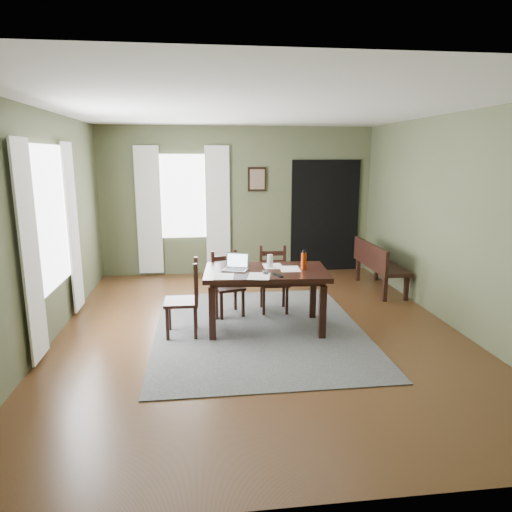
{
  "coord_description": "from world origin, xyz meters",
  "views": [
    {
      "loc": [
        -0.71,
        -5.42,
        2.16
      ],
      "look_at": [
        0.0,
        0.3,
        0.9
      ],
      "focal_mm": 32.0,
      "sensor_mm": 36.0,
      "label": 1
    }
  ],
  "objects": [
    {
      "name": "ground",
      "position": [
        0.0,
        0.0,
        -0.01
      ],
      "size": [
        5.0,
        6.0,
        0.01
      ],
      "color": "#492C16"
    },
    {
      "name": "room_shell",
      "position": [
        0.0,
        0.0,
        1.8
      ],
      "size": [
        5.02,
        6.02,
        2.71
      ],
      "color": "#505738",
      "rests_on": "ground"
    },
    {
      "name": "rug",
      "position": [
        0.0,
        0.0,
        0.01
      ],
      "size": [
        2.6,
        3.2,
        0.01
      ],
      "color": "#474747",
      "rests_on": "ground"
    },
    {
      "name": "dining_table",
      "position": [
        0.1,
        0.05,
        0.68
      ],
      "size": [
        1.59,
        1.03,
        0.76
      ],
      "rotation": [
        0.0,
        0.0,
        -0.08
      ],
      "color": "black",
      "rests_on": "rug"
    },
    {
      "name": "chair_end",
      "position": [
        -0.91,
        -0.05,
        0.46
      ],
      "size": [
        0.41,
        0.41,
        0.93
      ],
      "rotation": [
        0.0,
        0.0,
        -1.58
      ],
      "color": "black",
      "rests_on": "rug"
    },
    {
      "name": "chair_back_left",
      "position": [
        -0.36,
        0.65,
        0.43
      ],
      "size": [
        0.47,
        0.47,
        0.87
      ],
      "rotation": [
        0.0,
        0.0,
        0.27
      ],
      "color": "black",
      "rests_on": "rug"
    },
    {
      "name": "chair_back_right",
      "position": [
        0.31,
        0.74,
        0.45
      ],
      "size": [
        0.41,
        0.41,
        0.91
      ],
      "rotation": [
        0.0,
        0.0,
        -0.04
      ],
      "color": "black",
      "rests_on": "rug"
    },
    {
      "name": "bench",
      "position": [
        2.15,
        1.53,
        0.47
      ],
      "size": [
        0.45,
        1.4,
        0.79
      ],
      "rotation": [
        0.0,
        0.0,
        1.57
      ],
      "color": "black",
      "rests_on": "ground"
    },
    {
      "name": "laptop",
      "position": [
        -0.27,
        0.12,
        0.83
      ],
      "size": [
        0.36,
        0.32,
        0.2
      ],
      "rotation": [
        0.0,
        0.0,
        -0.35
      ],
      "color": "#B7B7BC",
      "rests_on": "dining_table"
    },
    {
      "name": "computer_mouse",
      "position": [
        0.06,
        -0.13,
        0.79
      ],
      "size": [
        0.06,
        0.1,
        0.03
      ],
      "primitive_type": "cube",
      "rotation": [
        0.0,
        0.0,
        0.06
      ],
      "color": "#3F3F42",
      "rests_on": "dining_table"
    },
    {
      "name": "tv_remote",
      "position": [
        0.19,
        -0.25,
        0.78
      ],
      "size": [
        0.11,
        0.18,
        0.02
      ],
      "primitive_type": "cube",
      "rotation": [
        0.0,
        0.0,
        0.35
      ],
      "color": "black",
      "rests_on": "dining_table"
    },
    {
      "name": "drinking_glass",
      "position": [
        0.17,
        0.2,
        0.85
      ],
      "size": [
        0.1,
        0.1,
        0.16
      ],
      "primitive_type": "cylinder",
      "rotation": [
        0.0,
        0.0,
        -0.4
      ],
      "color": "silver",
      "rests_on": "dining_table"
    },
    {
      "name": "water_bottle",
      "position": [
        0.57,
        0.03,
        0.89
      ],
      "size": [
        0.09,
        0.09,
        0.25
      ],
      "rotation": [
        0.0,
        0.0,
        -0.26
      ],
      "color": "#B3350D",
      "rests_on": "dining_table"
    },
    {
      "name": "paper_a",
      "position": [
        -0.44,
        -0.21,
        0.78
      ],
      "size": [
        0.26,
        0.32,
        0.0
      ],
      "primitive_type": "cube",
      "rotation": [
        0.0,
        0.0,
        -0.13
      ],
      "color": "white",
      "rests_on": "dining_table"
    },
    {
      "name": "paper_c",
      "position": [
        0.21,
        0.23,
        0.78
      ],
      "size": [
        0.24,
        0.32,
        0.0
      ],
      "primitive_type": "cube",
      "rotation": [
        0.0,
        0.0,
        -0.02
      ],
      "color": "white",
      "rests_on": "dining_table"
    },
    {
      "name": "paper_d",
      "position": [
        0.4,
        0.06,
        0.78
      ],
      "size": [
        0.27,
        0.33,
        0.0
      ],
      "primitive_type": "cube",
      "rotation": [
        0.0,
        0.0,
        -0.07
      ],
      "color": "white",
      "rests_on": "dining_table"
    },
    {
      "name": "paper_e",
      "position": [
        -0.03,
        -0.25,
        0.78
      ],
      "size": [
        0.32,
        0.38,
        0.0
      ],
      "primitive_type": "cube",
      "rotation": [
        0.0,
        0.0,
        -0.2
      ],
      "color": "white",
      "rests_on": "dining_table"
    },
    {
      "name": "window_left",
      "position": [
        -2.47,
        0.2,
        1.45
      ],
      "size": [
        0.01,
        1.3,
        1.7
      ],
      "color": "white",
      "rests_on": "ground"
    },
    {
      "name": "window_back",
      "position": [
        -1.0,
        2.97,
        1.45
      ],
      "size": [
        1.0,
        0.01,
        1.5
      ],
      "color": "white",
      "rests_on": "ground"
    },
    {
      "name": "curtain_left_near",
      "position": [
        -2.44,
        -0.62,
        1.2
      ],
      "size": [
        0.03,
        0.48,
        2.3
      ],
      "color": "silver",
      "rests_on": "ground"
    },
    {
      "name": "curtain_left_far",
      "position": [
        -2.44,
        1.02,
        1.2
      ],
      "size": [
        0.03,
        0.48,
        2.3
      ],
      "color": "silver",
      "rests_on": "ground"
    },
    {
      "name": "curtain_back_left",
      "position": [
        -1.62,
        2.94,
        1.2
      ],
      "size": [
        0.44,
        0.03,
        2.3
      ],
      "color": "silver",
      "rests_on": "ground"
    },
    {
      "name": "curtain_back_right",
      "position": [
        -0.38,
        2.94,
        1.2
      ],
      "size": [
        0.44,
        0.03,
        2.3
      ],
      "color": "silver",
      "rests_on": "ground"
    },
    {
      "name": "framed_picture",
      "position": [
        0.35,
        2.97,
        1.75
      ],
      "size": [
        0.34,
        0.03,
        0.44
      ],
      "color": "black",
      "rests_on": "ground"
    },
    {
      "name": "doorway_back",
      "position": [
        1.65,
        2.97,
        1.05
      ],
      "size": [
        1.3,
        0.03,
        2.1
      ],
      "color": "black",
      "rests_on": "ground"
    }
  ]
}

